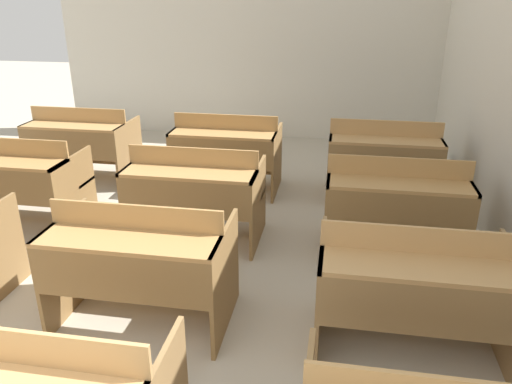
% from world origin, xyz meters
% --- Properties ---
extents(wall_back, '(5.92, 0.06, 2.83)m').
position_xyz_m(wall_back, '(0.00, 7.47, 1.42)').
color(wall_back, beige).
rests_on(wall_back, ground_plane).
extents(bench_second_center, '(1.19, 0.75, 0.91)m').
position_xyz_m(bench_second_center, '(0.20, 2.50, 0.48)').
color(bench_second_center, olive).
rests_on(bench_second_center, ground_plane).
extents(bench_second_right, '(1.19, 0.75, 0.91)m').
position_xyz_m(bench_second_right, '(2.00, 2.48, 0.48)').
color(bench_second_right, olive).
rests_on(bench_second_right, ground_plane).
extents(bench_third_left, '(1.19, 0.75, 0.91)m').
position_xyz_m(bench_third_left, '(-1.59, 3.78, 0.48)').
color(bench_third_left, olive).
rests_on(bench_third_left, ground_plane).
extents(bench_third_center, '(1.19, 0.75, 0.91)m').
position_xyz_m(bench_third_center, '(0.21, 3.78, 0.48)').
color(bench_third_center, olive).
rests_on(bench_third_center, ground_plane).
extents(bench_third_right, '(1.19, 0.75, 0.91)m').
position_xyz_m(bench_third_right, '(2.00, 3.81, 0.48)').
color(bench_third_right, olive).
rests_on(bench_third_right, ground_plane).
extents(bench_back_left, '(1.19, 0.75, 0.91)m').
position_xyz_m(bench_back_left, '(-1.59, 5.10, 0.48)').
color(bench_back_left, olive).
rests_on(bench_back_left, ground_plane).
extents(bench_back_center, '(1.19, 0.75, 0.91)m').
position_xyz_m(bench_back_center, '(0.21, 5.06, 0.48)').
color(bench_back_center, olive).
rests_on(bench_back_center, ground_plane).
extents(bench_back_right, '(1.19, 0.75, 0.91)m').
position_xyz_m(bench_back_right, '(1.98, 5.09, 0.48)').
color(bench_back_right, olive).
rests_on(bench_back_right, ground_plane).
extents(wastepaper_bin, '(0.25, 0.25, 0.31)m').
position_xyz_m(wastepaper_bin, '(2.69, 5.92, 0.15)').
color(wastepaper_bin, '#474C51').
rests_on(wastepaper_bin, ground_plane).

